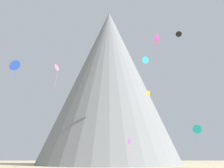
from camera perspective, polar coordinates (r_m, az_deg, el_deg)
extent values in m
cone|color=slate|center=(119.29, -0.60, 0.06)|extent=(80.49, 80.49, 65.59)
cone|color=slate|center=(119.12, -0.17, -6.96)|extent=(47.72, 47.72, 36.86)
cone|color=slate|center=(124.25, -4.16, -5.76)|extent=(59.88, 59.88, 43.17)
cone|color=#33BCDB|center=(91.34, 6.70, 4.78)|extent=(2.32, 0.79, 2.30)
cone|color=purple|center=(71.73, 3.37, -11.38)|extent=(0.99, 1.36, 1.41)
cylinder|color=pink|center=(71.65, 3.46, -13.66)|extent=(0.59, 0.49, 4.29)
cone|color=#E5668C|center=(63.02, -11.11, 3.21)|extent=(1.31, 1.67, 1.52)
cylinder|color=#E5668C|center=(62.29, -11.17, 0.91)|extent=(0.56, 0.18, 3.72)
cone|color=#D1339E|center=(82.46, 8.98, 8.98)|extent=(2.18, 2.55, 2.32)
cylinder|color=#D1339E|center=(81.36, 8.88, 7.17)|extent=(0.53, 0.47, 3.18)
cone|color=black|center=(87.34, 13.22, 9.68)|extent=(1.82, 0.89, 1.81)
cone|color=teal|center=(84.32, 16.66, -8.67)|extent=(2.54, 0.81, 2.54)
cylinder|color=teal|center=(84.05, 16.70, -10.75)|extent=(0.23, 0.31, 3.59)
cone|color=blue|center=(65.75, -18.83, 3.50)|extent=(2.65, 1.24, 2.57)
cylinder|color=blue|center=(65.15, -18.98, 1.69)|extent=(0.17, 0.31, 1.75)
cube|color=yellow|center=(68.59, 7.24, -1.91)|extent=(0.94, 0.74, 1.19)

